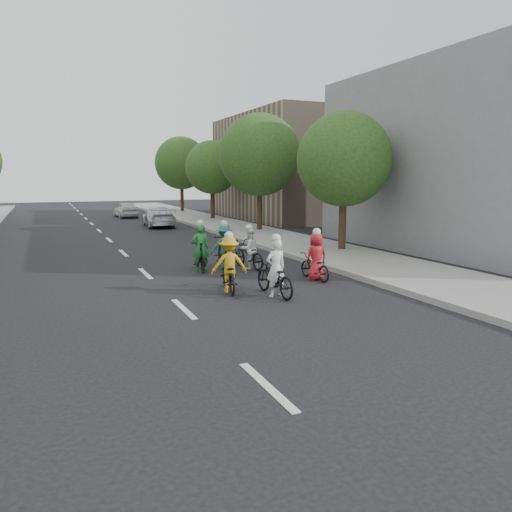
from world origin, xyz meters
TOP-DOWN VIEW (x-y plane):
  - ground at (0.00, 0.00)m, footprint 120.00×120.00m
  - sidewalk_right at (8.00, 10.00)m, footprint 4.00×80.00m
  - curb_right at (6.05, 10.00)m, footprint 0.18×80.00m
  - bldg_ne at (16.00, 5.00)m, footprint 10.00×14.00m
  - bldg_se at (16.00, 24.00)m, footprint 10.00×14.00m
  - tree_r_0 at (8.80, 6.60)m, footprint 4.00×4.00m
  - tree_r_1 at (8.80, 15.60)m, footprint 4.80×4.80m
  - tree_r_2 at (8.80, 24.60)m, footprint 4.00×4.00m
  - tree_r_3 at (8.80, 33.60)m, footprint 4.80×4.80m
  - cyclist_0 at (1.86, 4.75)m, footprint 0.66×1.72m
  - cyclist_1 at (2.80, 4.93)m, footprint 1.08×1.97m
  - cyclist_2 at (3.57, 4.51)m, footprint 0.95×2.00m
  - cyclist_3 at (4.76, 1.84)m, footprint 0.76×1.62m
  - cyclist_4 at (2.66, 0.39)m, footprint 0.81×1.98m
  - cyclist_5 at (1.69, 1.40)m, footprint 1.11×1.99m
  - follow_car_lead at (3.91, 21.06)m, footprint 2.12×4.57m
  - follow_car_trail at (3.12, 29.87)m, footprint 1.69×3.84m

SIDE VIEW (x-z plane):
  - ground at x=0.00m, z-range 0.00..0.00m
  - sidewalk_right at x=8.00m, z-range 0.00..0.15m
  - curb_right at x=6.05m, z-range 0.00..0.18m
  - cyclist_3 at x=4.76m, z-range -0.26..1.40m
  - cyclist_4 at x=2.66m, z-range -0.29..1.44m
  - cyclist_2 at x=3.57m, z-range -0.22..1.38m
  - cyclist_0 at x=1.86m, z-range -0.27..1.51m
  - cyclist_5 at x=1.69m, z-range -0.23..1.50m
  - follow_car_trail at x=3.12m, z-range 0.00..1.28m
  - follow_car_lead at x=3.91m, z-range 0.00..1.29m
  - cyclist_1 at x=2.80m, z-range -0.19..1.53m
  - tree_r_0 at x=8.80m, z-range 0.98..6.95m
  - tree_r_2 at x=8.80m, z-range 0.98..6.95m
  - bldg_ne at x=16.00m, z-range 0.00..8.00m
  - bldg_se at x=16.00m, z-range 0.00..8.00m
  - tree_r_1 at x=8.80m, z-range 1.05..7.98m
  - tree_r_3 at x=8.80m, z-range 1.05..7.98m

